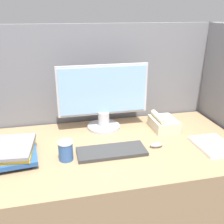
# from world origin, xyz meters

# --- Properties ---
(cubicle_panel_rear) EXTENTS (1.93, 0.04, 1.43)m
(cubicle_panel_rear) POSITION_xyz_m (0.00, 0.84, 0.72)
(cubicle_panel_rear) COLOR slate
(cubicle_panel_rear) RESTS_ON ground_plane
(desk) EXTENTS (1.53, 0.81, 0.77)m
(desk) POSITION_xyz_m (0.00, 0.40, 0.39)
(desk) COLOR #937551
(desk) RESTS_ON ground_plane
(monitor) EXTENTS (0.59, 0.22, 0.43)m
(monitor) POSITION_xyz_m (-0.01, 0.67, 0.98)
(monitor) COLOR #B7B7BC
(monitor) RESTS_ON desk
(keyboard) EXTENTS (0.38, 0.15, 0.02)m
(keyboard) POSITION_xyz_m (-0.04, 0.33, 0.78)
(keyboard) COLOR #333333
(keyboard) RESTS_ON desk
(mouse) EXTENTS (0.08, 0.04, 0.03)m
(mouse) POSITION_xyz_m (0.23, 0.34, 0.79)
(mouse) COLOR gray
(mouse) RESTS_ON desk
(coffee_cup) EXTENTS (0.08, 0.08, 0.11)m
(coffee_cup) POSITION_xyz_m (-0.28, 0.32, 0.83)
(coffee_cup) COLOR #335999
(coffee_cup) RESTS_ON desk
(book_stack) EXTENTS (0.25, 0.30, 0.08)m
(book_stack) POSITION_xyz_m (-0.55, 0.38, 0.81)
(book_stack) COLOR #262628
(book_stack) RESTS_ON desk
(desk_telephone) EXTENTS (0.15, 0.20, 0.11)m
(desk_telephone) POSITION_xyz_m (0.37, 0.57, 0.81)
(desk_telephone) COLOR beige
(desk_telephone) RESTS_ON desk
(paper_pile) EXTENTS (0.19, 0.25, 0.02)m
(paper_pile) POSITION_xyz_m (0.55, 0.26, 0.78)
(paper_pile) COLOR white
(paper_pile) RESTS_ON desk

